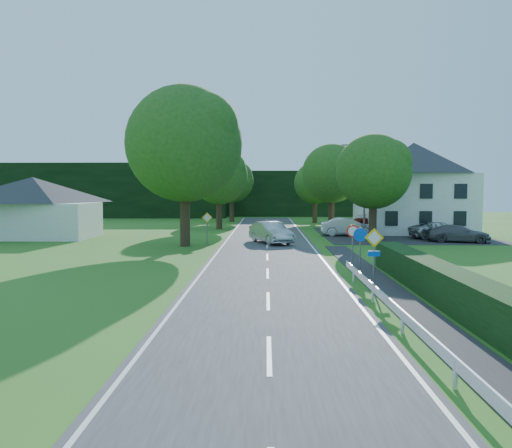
{
  "coord_description": "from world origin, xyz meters",
  "views": [
    {
      "loc": [
        -0.08,
        -12.17,
        4.14
      ],
      "look_at": [
        -0.7,
        18.34,
        2.03
      ],
      "focal_mm": 35.0,
      "sensor_mm": 36.0,
      "label": 1
    }
  ],
  "objects_px": {
    "parked_car_red": "(370,226)",
    "parked_car_silver_a": "(348,227)",
    "moving_car": "(271,232)",
    "parked_car_grey": "(459,233)",
    "streetlight": "(363,186)",
    "parked_car_silver_b": "(440,230)",
    "motorcycle": "(270,227)",
    "parasol": "(366,224)"
  },
  "relations": [
    {
      "from": "motorcycle",
      "to": "parked_car_grey",
      "type": "bearing_deg",
      "value": -30.08
    },
    {
      "from": "moving_car",
      "to": "parked_car_silver_a",
      "type": "xyz_separation_m",
      "value": [
        6.93,
        6.25,
        -0.02
      ]
    },
    {
      "from": "streetlight",
      "to": "parked_car_red",
      "type": "distance_m",
      "value": 4.85
    },
    {
      "from": "parked_car_grey",
      "to": "parasol",
      "type": "xyz_separation_m",
      "value": [
        -6.06,
        5.92,
        0.3
      ]
    },
    {
      "from": "moving_car",
      "to": "motorcycle",
      "type": "xyz_separation_m",
      "value": [
        0.03,
        8.9,
        -0.28
      ]
    },
    {
      "from": "motorcycle",
      "to": "parked_car_red",
      "type": "height_order",
      "value": "parked_car_red"
    },
    {
      "from": "moving_car",
      "to": "motorcycle",
      "type": "distance_m",
      "value": 8.91
    },
    {
      "from": "moving_car",
      "to": "motorcycle",
      "type": "relative_size",
      "value": 2.4
    },
    {
      "from": "streetlight",
      "to": "parked_car_silver_a",
      "type": "bearing_deg",
      "value": 111.68
    },
    {
      "from": "moving_car",
      "to": "parasol",
      "type": "height_order",
      "value": "parasol"
    },
    {
      "from": "moving_car",
      "to": "parked_car_red",
      "type": "bearing_deg",
      "value": 15.11
    },
    {
      "from": "parked_car_silver_a",
      "to": "moving_car",
      "type": "bearing_deg",
      "value": 137.3
    },
    {
      "from": "motorcycle",
      "to": "parasol",
      "type": "relative_size",
      "value": 0.95
    },
    {
      "from": "parked_car_silver_b",
      "to": "parasol",
      "type": "distance_m",
      "value": 6.44
    },
    {
      "from": "moving_car",
      "to": "parasol",
      "type": "relative_size",
      "value": 2.28
    },
    {
      "from": "parked_car_red",
      "to": "moving_car",
      "type": "bearing_deg",
      "value": 115.47
    },
    {
      "from": "moving_car",
      "to": "parked_car_silver_b",
      "type": "distance_m",
      "value": 14.72
    },
    {
      "from": "parked_car_silver_b",
      "to": "parasol",
      "type": "height_order",
      "value": "parasol"
    },
    {
      "from": "parked_car_grey",
      "to": "parked_car_red",
      "type": "bearing_deg",
      "value": 56.38
    },
    {
      "from": "motorcycle",
      "to": "parked_car_grey",
      "type": "xyz_separation_m",
      "value": [
        14.63,
        -7.85,
        0.14
      ]
    },
    {
      "from": "moving_car",
      "to": "parked_car_silver_b",
      "type": "relative_size",
      "value": 0.99
    },
    {
      "from": "motorcycle",
      "to": "parked_car_silver_b",
      "type": "distance_m",
      "value": 15.07
    },
    {
      "from": "parked_car_grey",
      "to": "streetlight",
      "type": "bearing_deg",
      "value": 79.48
    },
    {
      "from": "motorcycle",
      "to": "parked_car_grey",
      "type": "relative_size",
      "value": 0.44
    },
    {
      "from": "streetlight",
      "to": "parked_car_red",
      "type": "xyz_separation_m",
      "value": [
        1.27,
        3.0,
        -3.59
      ]
    },
    {
      "from": "parked_car_red",
      "to": "parked_car_grey",
      "type": "height_order",
      "value": "parked_car_red"
    },
    {
      "from": "moving_car",
      "to": "parked_car_silver_b",
      "type": "height_order",
      "value": "moving_car"
    },
    {
      "from": "streetlight",
      "to": "moving_car",
      "type": "xyz_separation_m",
      "value": [
        -7.76,
        -4.15,
        -3.6
      ]
    },
    {
      "from": "moving_car",
      "to": "parked_car_grey",
      "type": "relative_size",
      "value": 1.06
    },
    {
      "from": "streetlight",
      "to": "parked_car_silver_b",
      "type": "height_order",
      "value": "streetlight"
    },
    {
      "from": "parked_car_red",
      "to": "parked_car_silver_a",
      "type": "relative_size",
      "value": 1.01
    },
    {
      "from": "moving_car",
      "to": "parked_car_grey",
      "type": "xyz_separation_m",
      "value": [
        14.66,
        1.06,
        -0.14
      ]
    },
    {
      "from": "streetlight",
      "to": "parked_car_silver_a",
      "type": "relative_size",
      "value": 1.65
    },
    {
      "from": "motorcycle",
      "to": "moving_car",
      "type": "bearing_deg",
      "value": -92.06
    },
    {
      "from": "streetlight",
      "to": "parked_car_red",
      "type": "bearing_deg",
      "value": 67.04
    },
    {
      "from": "motorcycle",
      "to": "parked_car_silver_a",
      "type": "xyz_separation_m",
      "value": [
        6.9,
        -2.65,
        0.26
      ]
    },
    {
      "from": "streetlight",
      "to": "parked_car_grey",
      "type": "relative_size",
      "value": 1.71
    },
    {
      "from": "parked_car_red",
      "to": "parked_car_silver_b",
      "type": "xyz_separation_m",
      "value": [
        5.18,
        -3.33,
        -0.14
      ]
    },
    {
      "from": "moving_car",
      "to": "parked_car_grey",
      "type": "bearing_deg",
      "value": -19.16
    },
    {
      "from": "streetlight",
      "to": "parasol",
      "type": "distance_m",
      "value": 4.53
    },
    {
      "from": "parked_car_silver_b",
      "to": "streetlight",
      "type": "bearing_deg",
      "value": 80.93
    },
    {
      "from": "streetlight",
      "to": "parked_car_silver_a",
      "type": "xyz_separation_m",
      "value": [
        -0.83,
        2.1,
        -3.62
      ]
    }
  ]
}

